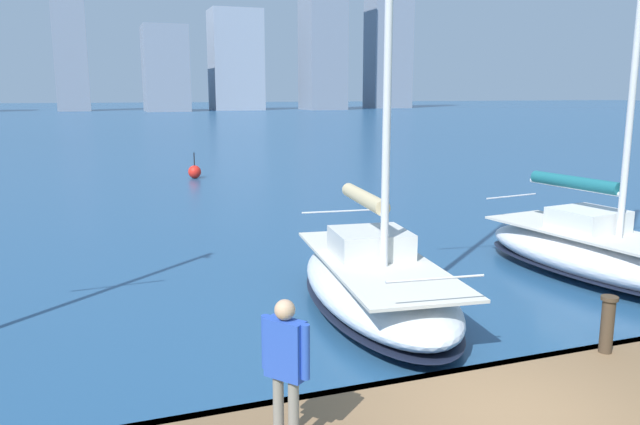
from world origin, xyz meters
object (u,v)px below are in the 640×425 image
object	(u,v)px
sailboat_teal	(598,251)
channel_buoy	(195,172)
sailboat_tan	(375,280)
mooring_post	(607,323)
person_blue_shirt	(285,359)

from	to	relation	value
sailboat_teal	channel_buoy	size ratio (longest dim) A/B	8.35
sailboat_teal	sailboat_tan	distance (m)	6.29
sailboat_tan	mooring_post	size ratio (longest dim) A/B	12.66
sailboat_tan	mooring_post	bearing A→B (deg)	112.73
sailboat_tan	person_blue_shirt	world-z (taller)	sailboat_tan
sailboat_tan	channel_buoy	distance (m)	22.42
mooring_post	channel_buoy	world-z (taller)	mooring_post
sailboat_tan	mooring_post	distance (m)	4.86
sailboat_tan	person_blue_shirt	xyz separation A→B (m)	(3.57, 5.27, 0.97)
sailboat_tan	person_blue_shirt	size ratio (longest dim) A/B	6.59
sailboat_teal	person_blue_shirt	distance (m)	11.37
sailboat_teal	sailboat_tan	xyz separation A→B (m)	(6.28, 0.32, -0.01)
sailboat_tan	person_blue_shirt	distance (m)	6.44
mooring_post	channel_buoy	bearing A→B (deg)	-85.15
person_blue_shirt	channel_buoy	world-z (taller)	person_blue_shirt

